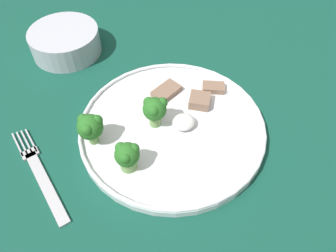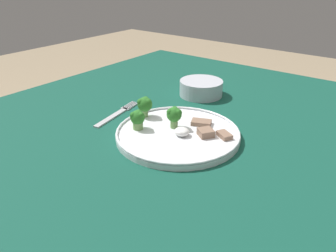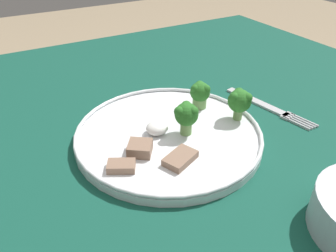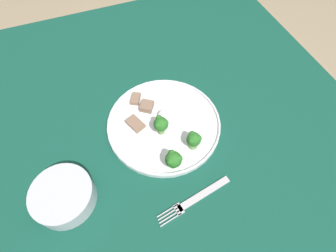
% 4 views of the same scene
% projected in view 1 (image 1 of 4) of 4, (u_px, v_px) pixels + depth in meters
% --- Properties ---
extents(ground_plane, '(8.00, 8.00, 0.00)m').
position_uv_depth(ground_plane, '(159.00, 250.00, 1.11)').
color(ground_plane, '#9E896B').
extents(table, '(1.12, 1.16, 0.73)m').
position_uv_depth(table, '(152.00, 136.00, 0.61)').
color(table, '#114738').
rests_on(table, ground_plane).
extents(dinner_plate, '(0.28, 0.28, 0.02)m').
position_uv_depth(dinner_plate, '(172.00, 127.00, 0.50)').
color(dinner_plate, white).
rests_on(dinner_plate, table).
extents(fork, '(0.05, 0.18, 0.00)m').
position_uv_depth(fork, '(40.00, 174.00, 0.46)').
color(fork, '#B2B2B7').
rests_on(fork, table).
extents(cream_bowl, '(0.13, 0.13, 0.05)m').
position_uv_depth(cream_bowl, '(65.00, 42.00, 0.62)').
color(cream_bowl, '#B7BCC6').
rests_on(cream_bowl, table).
extents(broccoli_floret_near_rim_left, '(0.04, 0.04, 0.05)m').
position_uv_depth(broccoli_floret_near_rim_left, '(155.00, 109.00, 0.48)').
color(broccoli_floret_near_rim_left, '#709E56').
rests_on(broccoli_floret_near_rim_left, dinner_plate).
extents(broccoli_floret_center_left, '(0.03, 0.03, 0.05)m').
position_uv_depth(broccoli_floret_center_left, '(127.00, 156.00, 0.43)').
color(broccoli_floret_center_left, '#709E56').
rests_on(broccoli_floret_center_left, dinner_plate).
extents(broccoli_floret_back_left, '(0.04, 0.04, 0.05)m').
position_uv_depth(broccoli_floret_back_left, '(90.00, 127.00, 0.46)').
color(broccoli_floret_back_left, '#709E56').
rests_on(broccoli_floret_back_left, dinner_plate).
extents(meat_slice_front_slice, '(0.04, 0.04, 0.02)m').
position_uv_depth(meat_slice_front_slice, '(200.00, 101.00, 0.52)').
color(meat_slice_front_slice, '#846651').
rests_on(meat_slice_front_slice, dinner_plate).
extents(meat_slice_middle_slice, '(0.04, 0.04, 0.01)m').
position_uv_depth(meat_slice_middle_slice, '(213.00, 88.00, 0.55)').
color(meat_slice_middle_slice, '#846651').
rests_on(meat_slice_middle_slice, dinner_plate).
extents(meat_slice_rear_slice, '(0.05, 0.04, 0.01)m').
position_uv_depth(meat_slice_rear_slice, '(166.00, 90.00, 0.54)').
color(meat_slice_rear_slice, '#846651').
rests_on(meat_slice_rear_slice, dinner_plate).
extents(sauce_dollop, '(0.03, 0.03, 0.02)m').
position_uv_depth(sauce_dollop, '(184.00, 122.00, 0.49)').
color(sauce_dollop, white).
rests_on(sauce_dollop, dinner_plate).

